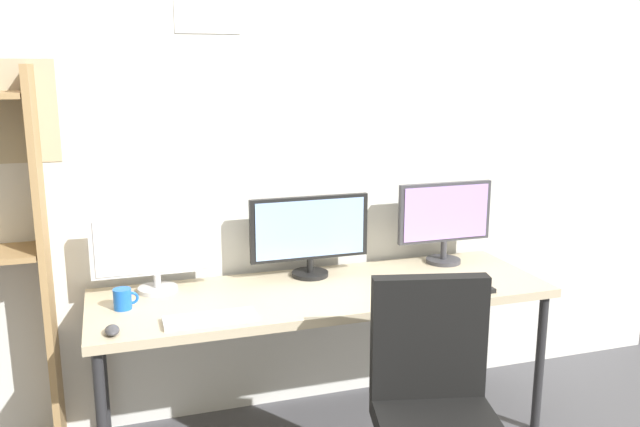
# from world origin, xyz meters

# --- Properties ---
(wall_back) EXTENTS (4.51, 0.11, 2.60)m
(wall_back) POSITION_xyz_m (-0.00, 1.02, 1.30)
(wall_back) COLOR silver
(wall_back) RESTS_ON ground_plane
(desk) EXTENTS (2.11, 0.68, 0.74)m
(desk) POSITION_xyz_m (0.00, 0.60, 0.69)
(desk) COLOR tan
(desk) RESTS_ON ground_plane
(monitor_left) EXTENTS (0.57, 0.18, 0.36)m
(monitor_left) POSITION_xyz_m (-0.73, 0.81, 0.94)
(monitor_left) COLOR silver
(monitor_left) RESTS_ON desk
(monitor_center) EXTENTS (0.59, 0.18, 0.40)m
(monitor_center) POSITION_xyz_m (0.00, 0.81, 0.96)
(monitor_center) COLOR black
(monitor_center) RESTS_ON desk
(monitor_right) EXTENTS (0.52, 0.18, 0.43)m
(monitor_right) POSITION_xyz_m (0.73, 0.81, 0.98)
(monitor_right) COLOR #38383D
(monitor_right) RESTS_ON desk
(keyboard_left) EXTENTS (0.38, 0.13, 0.02)m
(keyboard_left) POSITION_xyz_m (-0.56, 0.37, 0.75)
(keyboard_left) COLOR silver
(keyboard_left) RESTS_ON desk
(keyboard_right) EXTENTS (0.35, 0.13, 0.02)m
(keyboard_right) POSITION_xyz_m (0.56, 0.37, 0.75)
(keyboard_right) COLOR black
(keyboard_right) RESTS_ON desk
(computer_mouse) EXTENTS (0.06, 0.10, 0.03)m
(computer_mouse) POSITION_xyz_m (-0.94, 0.35, 0.76)
(computer_mouse) COLOR #38383D
(computer_mouse) RESTS_ON desk
(coffee_mug) EXTENTS (0.11, 0.08, 0.09)m
(coffee_mug) POSITION_xyz_m (-0.89, 0.62, 0.79)
(coffee_mug) COLOR blue
(coffee_mug) RESTS_ON desk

